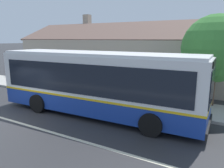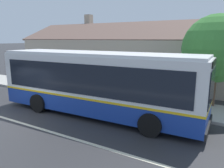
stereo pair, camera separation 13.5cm
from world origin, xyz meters
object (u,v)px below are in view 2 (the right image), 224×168
object	(u,v)px
bench_by_building	(47,82)
bike_rack	(20,77)
street_tree_primary	(216,51)
transit_bus	(97,82)

from	to	relation	value
bench_by_building	bike_rack	distance (m)	3.04
bench_by_building	street_tree_primary	bearing A→B (deg)	6.49
street_tree_primary	transit_bus	bearing A→B (deg)	-139.96
bench_by_building	bike_rack	bearing A→B (deg)	-176.01
street_tree_primary	bench_by_building	bearing A→B (deg)	-173.51
transit_bus	street_tree_primary	bearing A→B (deg)	40.04
bike_rack	bench_by_building	bearing A→B (deg)	3.99
transit_bus	street_tree_primary	xyz separation A→B (m)	(5.06, 4.26, 1.54)
transit_bus	street_tree_primary	size ratio (longest dim) A/B	2.09
transit_bus	street_tree_primary	distance (m)	6.79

